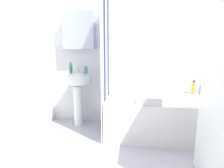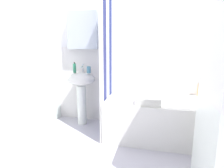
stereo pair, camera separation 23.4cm
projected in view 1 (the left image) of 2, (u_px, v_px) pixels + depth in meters
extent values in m
cube|color=white|center=(149.00, 47.00, 2.76)|extent=(3.60, 0.05, 2.40)
cube|color=silver|center=(147.00, 86.00, 2.85)|extent=(3.60, 0.02, 1.20)
cube|color=silver|center=(79.00, 30.00, 2.75)|extent=(0.48, 0.12, 0.56)
cube|color=white|center=(11.00, 47.00, 2.06)|extent=(0.05, 1.81, 2.40)
cube|color=white|center=(19.00, 99.00, 2.17)|extent=(0.02, 1.81, 1.20)
cylinder|color=silver|center=(78.00, 106.00, 2.83)|extent=(0.14, 0.14, 0.62)
ellipsoid|color=silver|center=(77.00, 80.00, 2.75)|extent=(0.44, 0.34, 0.20)
cylinder|color=silver|center=(79.00, 71.00, 2.83)|extent=(0.03, 0.03, 0.05)
cylinder|color=silver|center=(78.00, 67.00, 2.77)|extent=(0.02, 0.10, 0.02)
sphere|color=silver|center=(79.00, 65.00, 2.81)|extent=(0.03, 0.03, 0.03)
cylinder|color=#277451|center=(71.00, 69.00, 2.69)|extent=(0.05, 0.05, 0.14)
sphere|color=#262B23|center=(71.00, 63.00, 2.68)|extent=(0.02, 0.02, 0.02)
cylinder|color=teal|center=(86.00, 70.00, 2.69)|extent=(0.06, 0.06, 0.10)
cube|color=silver|center=(163.00, 117.00, 2.51)|extent=(1.55, 0.74, 0.52)
cube|color=white|center=(102.00, 64.00, 2.18)|extent=(0.01, 0.15, 2.00)
cube|color=navy|center=(104.00, 63.00, 2.32)|extent=(0.01, 0.15, 2.00)
cube|color=white|center=(106.00, 62.00, 2.46)|extent=(0.01, 0.15, 2.00)
cube|color=navy|center=(108.00, 61.00, 2.61)|extent=(0.01, 0.15, 2.00)
cube|color=white|center=(109.00, 61.00, 2.75)|extent=(0.01, 0.15, 2.00)
cylinder|color=#242330|center=(210.00, 90.00, 2.63)|extent=(0.06, 0.06, 0.15)
cylinder|color=black|center=(211.00, 84.00, 2.62)|extent=(0.04, 0.04, 0.02)
cylinder|color=#2B599F|center=(202.00, 91.00, 2.65)|extent=(0.05, 0.05, 0.12)
cylinder|color=#252923|center=(202.00, 86.00, 2.64)|extent=(0.04, 0.04, 0.02)
cylinder|color=gold|center=(193.00, 88.00, 2.69)|extent=(0.05, 0.05, 0.18)
cylinder|color=#26242D|center=(194.00, 81.00, 2.67)|extent=(0.03, 0.03, 0.02)
cube|color=silver|center=(148.00, 100.00, 2.25)|extent=(0.31, 0.24, 0.09)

